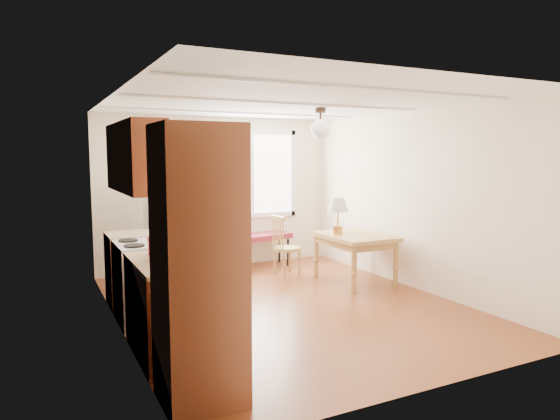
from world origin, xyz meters
TOP-DOWN VIEW (x-y plane):
  - room_shell at (0.00, 0.00)m, footprint 4.60×5.60m
  - kitchen_run at (-1.72, -0.63)m, footprint 0.65×3.40m
  - window_unit at (0.60, 2.47)m, footprint 1.64×0.05m
  - pendant_light at (0.70, 0.40)m, footprint 0.26×0.26m
  - refrigerator at (-1.00, 1.76)m, footprint 0.71×0.72m
  - bench at (0.56, 2.18)m, footprint 1.24×0.62m
  - dining_table at (1.42, 0.60)m, footprint 0.86×1.15m
  - chair at (0.65, 1.42)m, footprint 0.42×0.41m
  - table_lamp at (1.20, 0.72)m, footprint 0.31×0.31m
  - coffee_maker at (-1.72, -0.84)m, footprint 0.22×0.27m
  - kettle at (-1.74, -0.51)m, footprint 0.12×0.12m

SIDE VIEW (x-z plane):
  - bench at x=0.56m, z-range 0.21..0.76m
  - chair at x=0.65m, z-range 0.07..0.99m
  - dining_table at x=1.42m, z-range 0.26..0.97m
  - refrigerator at x=-1.00m, z-range 0.00..1.65m
  - kitchen_run at x=-1.72m, z-range -0.26..1.94m
  - kettle at x=-1.74m, z-range 0.88..1.12m
  - coffee_maker at x=-1.72m, z-range 0.85..1.23m
  - table_lamp at x=1.20m, z-range 0.84..1.38m
  - room_shell at x=0.00m, z-range -0.06..2.56m
  - window_unit at x=0.60m, z-range 0.79..2.31m
  - pendant_light at x=0.70m, z-range 2.04..2.44m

